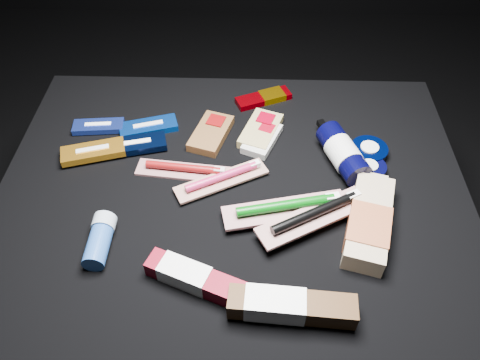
{
  "coord_description": "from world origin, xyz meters",
  "views": [
    {
      "loc": [
        0.03,
        -0.64,
        1.13
      ],
      "look_at": [
        0.01,
        0.01,
        0.42
      ],
      "focal_mm": 35.0,
      "sensor_mm": 36.0,
      "label": 1
    }
  ],
  "objects_px": {
    "lotion_bottle": "(343,153)",
    "toothpaste_carton_red": "(193,278)",
    "bodywash_bottle": "(369,223)",
    "deodorant_stick": "(100,240)"
  },
  "relations": [
    {
      "from": "bodywash_bottle",
      "to": "toothpaste_carton_red",
      "type": "relative_size",
      "value": 1.2
    },
    {
      "from": "lotion_bottle",
      "to": "deodorant_stick",
      "type": "height_order",
      "value": "lotion_bottle"
    },
    {
      "from": "lotion_bottle",
      "to": "toothpaste_carton_red",
      "type": "bearing_deg",
      "value": -154.14
    },
    {
      "from": "deodorant_stick",
      "to": "toothpaste_carton_red",
      "type": "distance_m",
      "value": 0.19
    },
    {
      "from": "bodywash_bottle",
      "to": "toothpaste_carton_red",
      "type": "distance_m",
      "value": 0.35
    },
    {
      "from": "bodywash_bottle",
      "to": "toothpaste_carton_red",
      "type": "bearing_deg",
      "value": -143.67
    },
    {
      "from": "lotion_bottle",
      "to": "bodywash_bottle",
      "type": "relative_size",
      "value": 0.84
    },
    {
      "from": "lotion_bottle",
      "to": "deodorant_stick",
      "type": "bearing_deg",
      "value": -174.05
    },
    {
      "from": "lotion_bottle",
      "to": "toothpaste_carton_red",
      "type": "xyz_separation_m",
      "value": [
        -0.29,
        -0.3,
        -0.01
      ]
    },
    {
      "from": "lotion_bottle",
      "to": "deodorant_stick",
      "type": "relative_size",
      "value": 1.82
    }
  ]
}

